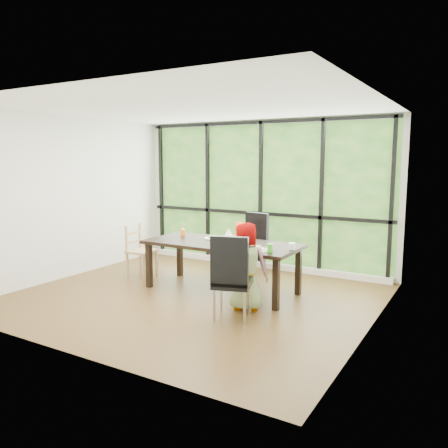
# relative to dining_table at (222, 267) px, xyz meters

# --- Properties ---
(ground) EXTENTS (5.00, 5.00, 0.00)m
(ground) POSITION_rel_dining_table_xyz_m (-0.19, -0.47, -0.38)
(ground) COLOR black
(ground) RESTS_ON ground
(back_wall) EXTENTS (5.00, 0.00, 5.00)m
(back_wall) POSITION_rel_dining_table_xyz_m (-0.19, 1.78, 0.98)
(back_wall) COLOR silver
(back_wall) RESTS_ON ground
(foliage_backdrop) EXTENTS (4.80, 0.02, 2.65)m
(foliage_backdrop) POSITION_rel_dining_table_xyz_m (-0.19, 1.76, 0.98)
(foliage_backdrop) COLOR #204719
(foliage_backdrop) RESTS_ON back_wall
(window_mullions) EXTENTS (4.80, 0.06, 2.65)m
(window_mullions) POSITION_rel_dining_table_xyz_m (-0.19, 1.72, 0.98)
(window_mullions) COLOR black
(window_mullions) RESTS_ON back_wall
(window_sill) EXTENTS (4.80, 0.12, 0.10)m
(window_sill) POSITION_rel_dining_table_xyz_m (-0.19, 1.68, -0.33)
(window_sill) COLOR silver
(window_sill) RESTS_ON ground
(dining_table) EXTENTS (2.42, 1.17, 0.75)m
(dining_table) POSITION_rel_dining_table_xyz_m (0.00, 0.00, 0.00)
(dining_table) COLOR black
(dining_table) RESTS_ON ground
(chair_window_leather) EXTENTS (0.54, 0.54, 1.08)m
(chair_window_leather) POSITION_rel_dining_table_xyz_m (-0.03, 0.99, 0.17)
(chair_window_leather) COLOR black
(chair_window_leather) RESTS_ON ground
(chair_interior_leather) EXTENTS (0.58, 0.58, 1.08)m
(chair_interior_leather) POSITION_rel_dining_table_xyz_m (0.73, -0.96, 0.17)
(chair_interior_leather) COLOR black
(chair_interior_leather) RESTS_ON ground
(chair_end_beech) EXTENTS (0.42, 0.44, 0.90)m
(chair_end_beech) POSITION_rel_dining_table_xyz_m (-1.57, -0.00, 0.08)
(chair_end_beech) COLOR #A87D59
(chair_end_beech) RESTS_ON ground
(child_toddler) EXTENTS (0.42, 0.36, 0.99)m
(child_toddler) POSITION_rel_dining_table_xyz_m (0.00, 0.61, 0.12)
(child_toddler) COLOR #FF370A
(child_toddler) RESTS_ON ground
(child_older) EXTENTS (0.66, 0.54, 1.18)m
(child_older) POSITION_rel_dining_table_xyz_m (0.70, -0.57, 0.21)
(child_older) COLOR slate
(child_older) RESTS_ON ground
(placemat) EXTENTS (0.43, 0.32, 0.01)m
(placemat) POSITION_rel_dining_table_xyz_m (0.66, -0.21, 0.38)
(placemat) COLOR tan
(placemat) RESTS_ON dining_table
(plate_far) EXTENTS (0.25, 0.25, 0.02)m
(plate_far) POSITION_rel_dining_table_xyz_m (-0.29, 0.20, 0.38)
(plate_far) COLOR white
(plate_far) RESTS_ON dining_table
(plate_near) EXTENTS (0.26, 0.26, 0.02)m
(plate_near) POSITION_rel_dining_table_xyz_m (0.67, -0.21, 0.38)
(plate_near) COLOR white
(plate_near) RESTS_ON dining_table
(orange_cup) EXTENTS (0.07, 0.07, 0.12)m
(orange_cup) POSITION_rel_dining_table_xyz_m (-0.83, 0.16, 0.43)
(orange_cup) COLOR orange
(orange_cup) RESTS_ON dining_table
(green_cup) EXTENTS (0.07, 0.07, 0.12)m
(green_cup) POSITION_rel_dining_table_xyz_m (0.94, -0.30, 0.43)
(green_cup) COLOR #3ED823
(green_cup) RESTS_ON dining_table
(white_mug) EXTENTS (0.09, 0.09, 0.09)m
(white_mug) POSITION_rel_dining_table_xyz_m (1.12, 0.03, 0.42)
(white_mug) COLOR white
(white_mug) RESTS_ON dining_table
(tissue_box) EXTENTS (0.16, 0.16, 0.14)m
(tissue_box) POSITION_rel_dining_table_xyz_m (0.20, -0.13, 0.44)
(tissue_box) COLOR tan
(tissue_box) RESTS_ON dining_table
(crepe_rolls_far) EXTENTS (0.10, 0.12, 0.04)m
(crepe_rolls_far) POSITION_rel_dining_table_xyz_m (-0.29, 0.20, 0.41)
(crepe_rolls_far) COLOR tan
(crepe_rolls_far) RESTS_ON plate_far
(crepe_rolls_near) EXTENTS (0.15, 0.12, 0.04)m
(crepe_rolls_near) POSITION_rel_dining_table_xyz_m (0.67, -0.21, 0.41)
(crepe_rolls_near) COLOR tan
(crepe_rolls_near) RESTS_ON plate_near
(straw_white) EXTENTS (0.01, 0.04, 0.20)m
(straw_white) POSITION_rel_dining_table_xyz_m (-0.83, 0.16, 0.53)
(straw_white) COLOR white
(straw_white) RESTS_ON orange_cup
(straw_pink) EXTENTS (0.01, 0.04, 0.20)m
(straw_pink) POSITION_rel_dining_table_xyz_m (0.94, -0.30, 0.53)
(straw_pink) COLOR pink
(straw_pink) RESTS_ON green_cup
(tissue) EXTENTS (0.12, 0.12, 0.11)m
(tissue) POSITION_rel_dining_table_xyz_m (0.20, -0.13, 0.57)
(tissue) COLOR white
(tissue) RESTS_ON tissue_box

